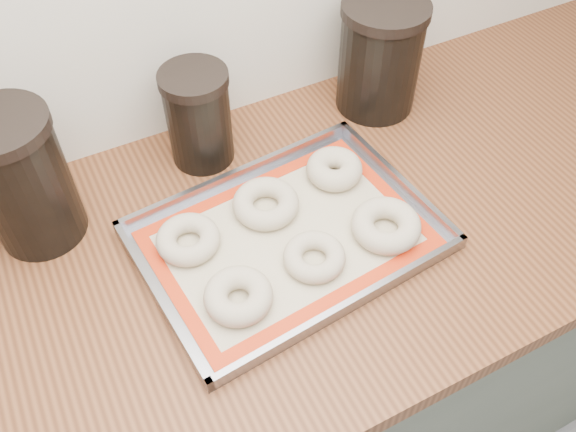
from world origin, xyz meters
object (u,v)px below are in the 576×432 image
baking_tray (288,237)px  bagel_back_left (188,239)px  bagel_front_mid (314,257)px  canister_mid (198,117)px  bagel_front_left (238,296)px  bagel_back_right (334,169)px  canister_left (22,180)px  bagel_front_right (386,225)px  canister_right (380,56)px  bagel_back_mid (266,203)px

baking_tray → bagel_back_left: bagel_back_left is taller
bagel_front_mid → canister_mid: canister_mid is taller
bagel_front_left → bagel_back_right: bagel_back_right is taller
bagel_back_right → canister_left: size_ratio=0.42×
bagel_front_left → canister_left: 0.37m
bagel_front_mid → bagel_back_right: (0.12, 0.15, 0.00)m
baking_tray → bagel_back_left: bearing=158.2°
bagel_front_right → canister_right: size_ratio=0.53×
canister_left → baking_tray: bearing=-30.6°
bagel_front_left → bagel_back_right: (0.26, 0.16, 0.00)m
baking_tray → bagel_back_left: (-0.15, 0.06, 0.01)m
canister_left → bagel_front_right: bearing=-28.4°
canister_left → bagel_back_left: bearing=-36.2°
bagel_front_left → bagel_front_mid: bagel_front_left is taller
baking_tray → bagel_front_mid: size_ratio=5.04×
bagel_back_left → canister_mid: size_ratio=0.57×
bagel_front_left → bagel_back_right: size_ratio=1.05×
baking_tray → bagel_front_left: 0.14m
bagel_back_right → canister_right: bearing=39.6°
bagel_back_right → canister_mid: (-0.18, 0.16, 0.07)m
bagel_front_right → bagel_back_right: size_ratio=1.15×
bagel_front_mid → canister_mid: bearing=101.0°
bagel_back_right → canister_right: size_ratio=0.46×
canister_mid → canister_right: (0.36, -0.01, 0.02)m
bagel_front_right → canister_right: (0.17, 0.29, 0.09)m
bagel_back_mid → bagel_front_mid: bearing=-81.8°
bagel_front_mid → bagel_front_right: bagel_front_right is taller
bagel_front_mid → canister_right: bearing=44.7°
canister_mid → bagel_back_right: bearing=-41.4°
bagel_back_left → canister_left: canister_left is taller
bagel_front_left → bagel_back_left: bagel_front_left is taller
baking_tray → bagel_front_left: (-0.12, -0.08, 0.02)m
bagel_front_mid → bagel_back_mid: bearing=98.2°
canister_mid → canister_right: bearing=-2.2°
bagel_front_left → bagel_back_left: size_ratio=1.01×
bagel_front_mid → canister_right: size_ratio=0.45×
bagel_back_left → canister_mid: 0.22m
bagel_back_left → canister_right: 0.50m
bagel_back_left → canister_right: canister_right is taller
bagel_front_mid → canister_left: size_ratio=0.42×
bagel_front_left → bagel_front_right: bearing=3.1°
bagel_back_mid → canister_mid: (-0.04, 0.18, 0.07)m
bagel_front_mid → canister_mid: 0.32m
baking_tray → bagel_back_right: (0.14, 0.09, 0.02)m
bagel_front_left → bagel_back_mid: bearing=51.7°
bagel_front_mid → canister_left: 0.46m
bagel_back_mid → canister_mid: size_ratio=0.61×
baking_tray → canister_right: 0.40m
canister_left → canister_right: 0.66m
baking_tray → bagel_back_mid: size_ratio=4.42×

